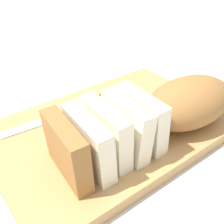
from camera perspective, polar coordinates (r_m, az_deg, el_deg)
ground_plane at (r=0.58m, az=0.00°, el=-4.43°), size 3.00×3.00×0.00m
cutting_board at (r=0.57m, az=0.00°, el=-3.50°), size 0.47×0.32×0.02m
bread_loaf at (r=0.51m, az=9.45°, el=-0.37°), size 0.38×0.15×0.10m
bread_knife at (r=0.61m, az=-6.35°, el=1.16°), size 0.24×0.04×0.02m
crumb_near_knife at (r=0.60m, az=2.01°, el=0.34°), size 0.01×0.01×0.01m
crumb_near_loaf at (r=0.60m, az=-5.73°, el=-0.01°), size 0.00×0.00×0.00m
crumb_stray_left at (r=0.53m, az=4.61°, el=-5.01°), size 0.01×0.01×0.01m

